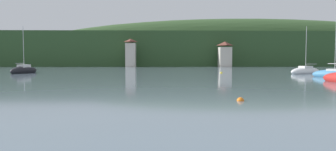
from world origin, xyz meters
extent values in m
cube|color=#2D4C28|center=(0.00, 160.75, 7.23)|extent=(352.00, 42.21, 14.46)
ellipsoid|color=#38562D|center=(45.00, 171.30, 5.06)|extent=(246.40, 29.55, 37.67)
cube|color=beige|center=(-12.00, 134.16, 4.48)|extent=(3.64, 5.03, 8.96)
pyramid|color=brown|center=(-12.00, 134.16, 10.14)|extent=(3.83, 5.28, 1.28)
cube|color=beige|center=(24.01, 133.93, 3.76)|extent=(4.48, 4.58, 7.52)
pyramid|color=brown|center=(24.01, 133.93, 8.97)|extent=(4.70, 4.81, 1.57)
ellipsoid|color=teal|center=(24.80, 66.73, 0.35)|extent=(5.22, 6.39, 1.57)
cylinder|color=#B7B7BC|center=(24.80, 66.73, 4.95)|extent=(0.08, 0.08, 8.33)
cube|color=silver|center=(24.80, 66.73, 1.02)|extent=(2.09, 2.27, 0.46)
ellipsoid|color=white|center=(26.18, 77.68, 0.39)|extent=(7.23, 4.59, 1.72)
cylinder|color=#B7B7BC|center=(26.18, 77.68, 4.79)|extent=(0.08, 0.08, 7.86)
cylinder|color=#ADADB2|center=(27.50, 78.22, 1.80)|extent=(2.68, 1.15, 0.07)
cube|color=silver|center=(26.18, 77.68, 1.15)|extent=(2.49, 2.15, 0.59)
ellipsoid|color=black|center=(-27.21, 81.76, 0.43)|extent=(3.02, 8.24, 1.89)
cylinder|color=#B7B7BC|center=(-27.21, 81.76, 5.02)|extent=(0.10, 0.10, 8.14)
cylinder|color=#ADADB2|center=(-27.35, 80.48, 1.92)|extent=(0.36, 2.57, 0.09)
cube|color=silver|center=(-27.21, 81.76, 1.32)|extent=(1.64, 2.61, 0.75)
sphere|color=orange|center=(4.22, 43.22, 0.00)|extent=(0.44, 0.44, 0.44)
sphere|color=yellow|center=(11.30, 81.34, 0.00)|extent=(0.49, 0.49, 0.49)
camera|label=1|loc=(-0.63, 26.30, 2.46)|focal=30.14mm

